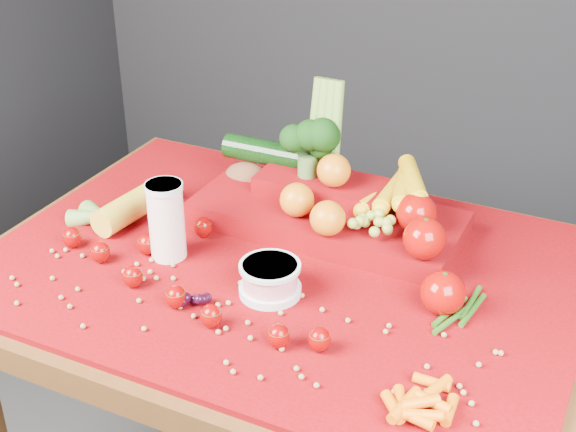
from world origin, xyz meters
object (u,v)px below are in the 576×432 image
at_px(milk_glass, 166,218).
at_px(yogurt_bowl, 270,278).
at_px(produce_mound, 338,203).
at_px(table, 283,311).

relative_size(milk_glass, yogurt_bowl, 1.38).
bearing_deg(produce_mound, yogurt_bowl, -94.16).
xyz_separation_m(table, yogurt_bowl, (0.02, -0.10, 0.14)).
xyz_separation_m(yogurt_bowl, produce_mound, (0.02, 0.25, 0.03)).
xyz_separation_m(table, produce_mound, (0.04, 0.16, 0.16)).
relative_size(yogurt_bowl, produce_mound, 0.18).
xyz_separation_m(milk_glass, yogurt_bowl, (0.22, -0.03, -0.05)).
height_order(milk_glass, yogurt_bowl, milk_glass).
relative_size(table, produce_mound, 1.88).
bearing_deg(yogurt_bowl, table, 103.05).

